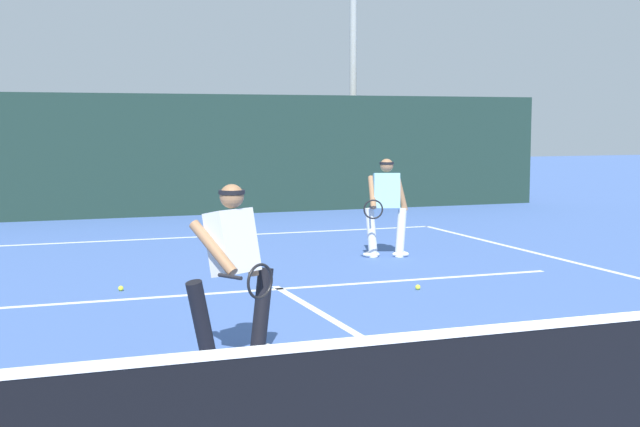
% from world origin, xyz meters
% --- Properties ---
extents(court_line_baseline_far, '(9.50, 0.10, 0.01)m').
position_xyz_m(court_line_baseline_far, '(0.00, 11.48, 0.00)').
color(court_line_baseline_far, white).
rests_on(court_line_baseline_far, ground_plane).
extents(court_line_service, '(7.74, 0.10, 0.01)m').
position_xyz_m(court_line_service, '(0.00, 6.21, 0.00)').
color(court_line_service, white).
rests_on(court_line_service, ground_plane).
extents(court_line_centre, '(0.10, 6.40, 0.01)m').
position_xyz_m(court_line_centre, '(0.00, 3.20, 0.00)').
color(court_line_centre, white).
rests_on(court_line_centre, ground_plane).
extents(tennis_net, '(10.41, 0.09, 1.09)m').
position_xyz_m(tennis_net, '(0.00, 0.00, 0.50)').
color(tennis_net, '#1E4723').
rests_on(tennis_net, ground_plane).
extents(player_near, '(0.95, 1.04, 1.57)m').
position_xyz_m(player_near, '(-1.40, 3.11, 0.86)').
color(player_near, black).
rests_on(player_near, ground_plane).
extents(player_far, '(0.93, 0.84, 1.53)m').
position_xyz_m(player_far, '(2.33, 8.13, 0.83)').
color(player_far, silver).
rests_on(player_far, ground_plane).
extents(tennis_ball, '(0.07, 0.07, 0.07)m').
position_xyz_m(tennis_ball, '(1.61, 5.57, 0.03)').
color(tennis_ball, '#D1E033').
rests_on(tennis_ball, ground_plane).
extents(tennis_ball_extra, '(0.07, 0.07, 0.07)m').
position_xyz_m(tennis_ball_extra, '(-1.89, 6.77, 0.03)').
color(tennis_ball_extra, '#D1E033').
rests_on(tennis_ball_extra, ground_plane).
extents(back_fence_windscreen, '(19.09, 0.12, 2.69)m').
position_xyz_m(back_fence_windscreen, '(0.00, 15.21, 1.34)').
color(back_fence_windscreen, '#1A3029').
rests_on(back_fence_windscreen, ground_plane).
extents(light_pole, '(0.55, 0.44, 8.43)m').
position_xyz_m(light_pole, '(5.38, 16.94, 5.09)').
color(light_pole, '#9EA39E').
rests_on(light_pole, ground_plane).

